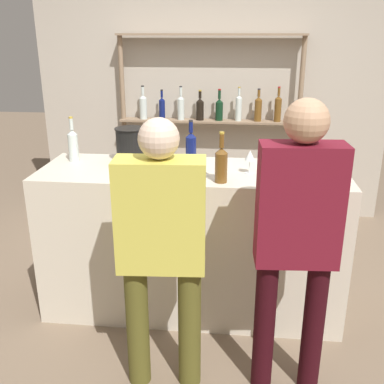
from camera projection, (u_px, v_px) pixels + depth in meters
The scene contains 12 objects.
ground_plane at pixel (192, 303), 3.43m from camera, with size 16.00×16.00×0.00m, color #7A6651.
bar_counter at pixel (192, 240), 3.25m from camera, with size 2.09×0.69×1.07m, color beige.
back_wall at pixel (211, 87), 4.77m from camera, with size 3.69×0.12×2.80m, color #B2A899.
back_shelf at pixel (210, 103), 4.65m from camera, with size 1.89×0.18×1.94m.
counter_bottle_0 at pixel (221, 164), 2.78m from camera, with size 0.08×0.08×0.32m.
counter_bottle_1 at pixel (73, 144), 3.24m from camera, with size 0.07×0.07×0.32m.
counter_bottle_2 at pixel (307, 151), 3.04m from camera, with size 0.08×0.08×0.34m.
counter_bottle_3 at pixel (191, 150), 3.04m from camera, with size 0.07×0.07×0.34m.
wine_glass at pixel (250, 156), 2.95m from camera, with size 0.07×0.07×0.16m.
ice_bucket at pixel (131, 145), 3.22m from camera, with size 0.22×0.22×0.25m.
customer_center at pixel (161, 242), 2.37m from camera, with size 0.48×0.23×1.57m.
customer_right at pixel (297, 231), 2.32m from camera, with size 0.44×0.22×1.67m.
Camera 1 is at (0.30, -2.92, 1.97)m, focal length 42.00 mm.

